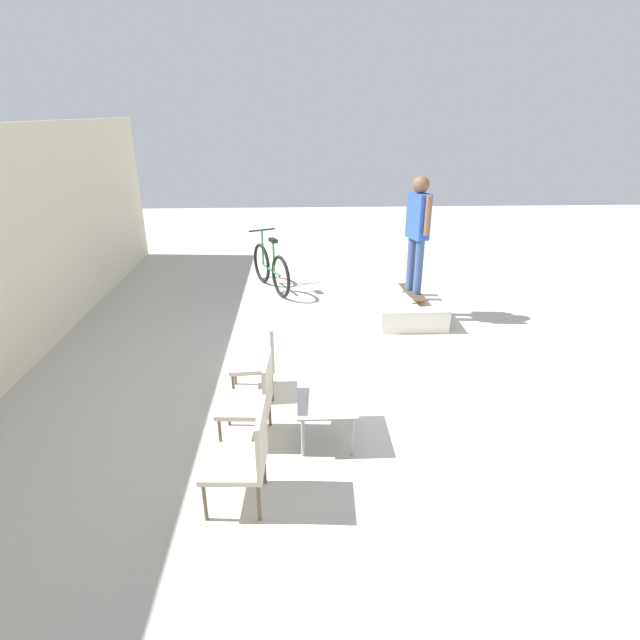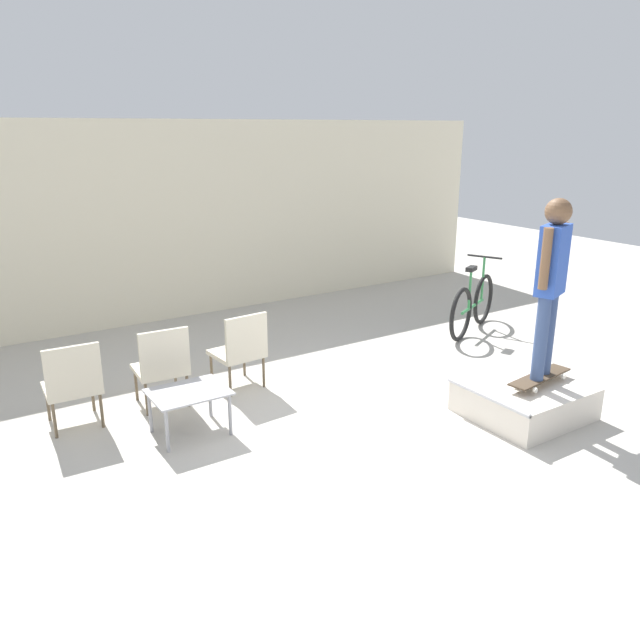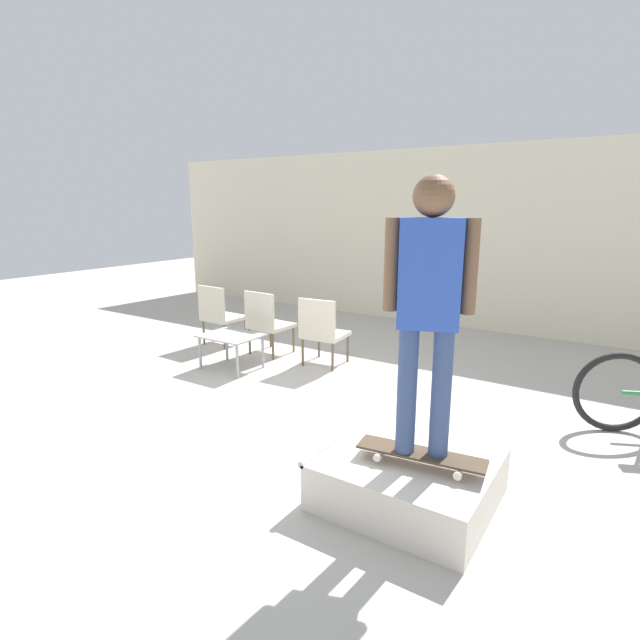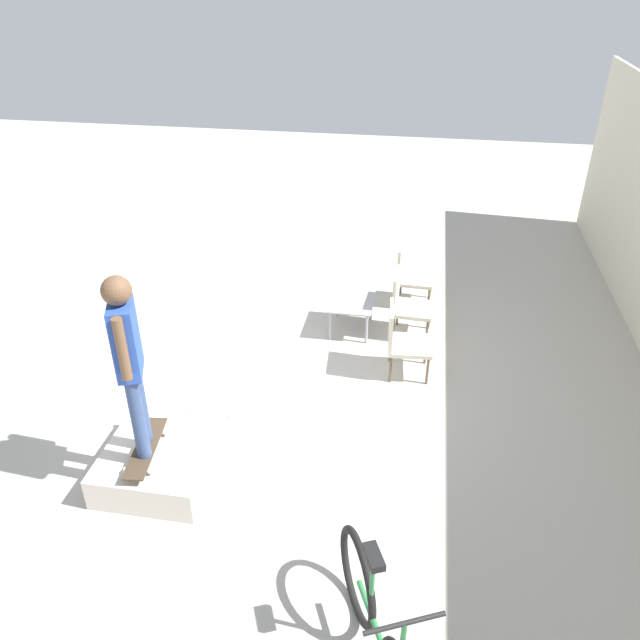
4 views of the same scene
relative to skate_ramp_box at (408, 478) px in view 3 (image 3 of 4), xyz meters
The scene contains 9 objects.
ground_plane 1.90m from the skate_ramp_box, 160.32° to the left, with size 24.00×24.00×0.00m, color #B7B2A8.
house_wall_back 5.77m from the skate_ramp_box, 108.47° to the left, with size 12.00×0.06×3.00m.
skate_ramp_box is the anchor object (origin of this frame).
skateboard_on_ramp 0.29m from the skate_ramp_box, 33.91° to the right, with size 0.88×0.33×0.07m.
person_skater 1.35m from the skate_ramp_box, 33.91° to the right, with size 0.54×0.32×1.81m.
coffee_table 3.43m from the skate_ramp_box, 154.03° to the left, with size 0.73×0.58×0.45m.
patio_chair_left 4.58m from the skate_ramp_box, 150.83° to the left, with size 0.54×0.54×0.91m.
patio_chair_center 3.82m from the skate_ramp_box, 144.18° to the left, with size 0.55×0.55×0.91m.
patio_chair_right 3.12m from the skate_ramp_box, 134.21° to the left, with size 0.56×0.56×0.91m.
Camera 3 is at (3.00, -3.66, 2.07)m, focal length 28.00 mm.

